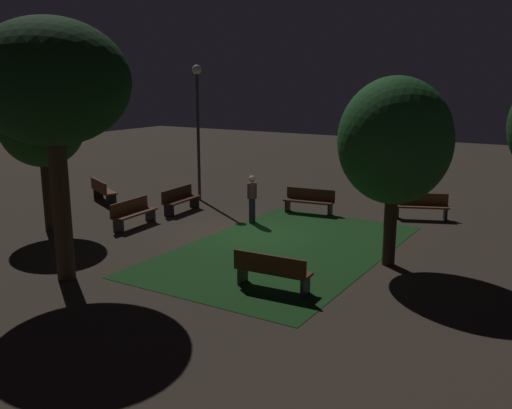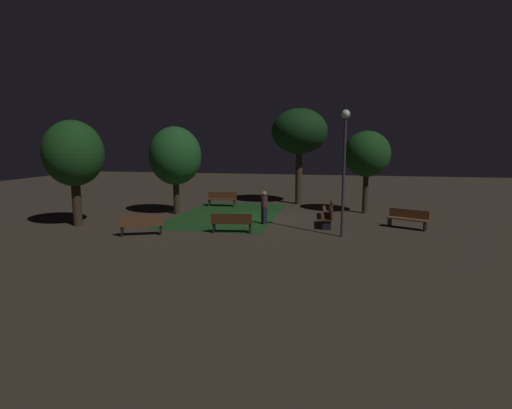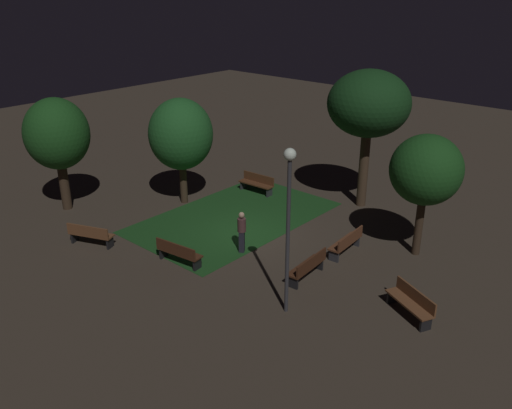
{
  "view_description": "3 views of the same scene",
  "coord_description": "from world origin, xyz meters",
  "px_view_note": "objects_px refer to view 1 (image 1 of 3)",
  "views": [
    {
      "loc": [
        14.06,
        8.62,
        4.71
      ],
      "look_at": [
        0.1,
        0.07,
        1.0
      ],
      "focal_mm": 38.83,
      "sensor_mm": 36.0,
      "label": 1
    },
    {
      "loc": [
        -20.13,
        -4.38,
        3.92
      ],
      "look_at": [
        -0.3,
        -0.3,
        0.8
      ],
      "focal_mm": 28.12,
      "sensor_mm": 36.0,
      "label": 2
    },
    {
      "loc": [
        -14.32,
        -13.17,
        9.49
      ],
      "look_at": [
        0.54,
        -0.04,
        1.12
      ],
      "focal_mm": 37.53,
      "sensor_mm": 36.0,
      "label": 3
    }
  ],
  "objects_px": {
    "tree_back_left": "(395,142)",
    "bench_near_trees": "(421,205)",
    "bench_path_side": "(102,190)",
    "lamp_post_plaza_west": "(198,111)",
    "bench_front_right": "(309,200)",
    "bench_back_row": "(272,270)",
    "bench_by_lamp": "(133,212)",
    "tree_back_right": "(42,127)",
    "tree_lawn_side": "(52,84)",
    "pedestrian": "(252,198)",
    "bench_front_left": "(180,199)"
  },
  "relations": [
    {
      "from": "bench_near_trees",
      "to": "tree_back_left",
      "type": "height_order",
      "value": "tree_back_left"
    },
    {
      "from": "bench_path_side",
      "to": "lamp_post_plaza_west",
      "type": "xyz_separation_m",
      "value": [
        -2.32,
        2.99,
        3.02
      ]
    },
    {
      "from": "bench_front_left",
      "to": "pedestrian",
      "type": "relative_size",
      "value": 1.14
    },
    {
      "from": "bench_near_trees",
      "to": "bench_path_side",
      "type": "height_order",
      "value": "same"
    },
    {
      "from": "tree_back_right",
      "to": "pedestrian",
      "type": "xyz_separation_m",
      "value": [
        -4.18,
        4.99,
        -2.44
      ]
    },
    {
      "from": "bench_by_lamp",
      "to": "tree_back_left",
      "type": "bearing_deg",
      "value": 94.43
    },
    {
      "from": "bench_back_row",
      "to": "bench_by_lamp",
      "type": "bearing_deg",
      "value": -110.55
    },
    {
      "from": "bench_by_lamp",
      "to": "bench_back_row",
      "type": "relative_size",
      "value": 1.0
    },
    {
      "from": "tree_back_left",
      "to": "pedestrian",
      "type": "height_order",
      "value": "tree_back_left"
    },
    {
      "from": "bench_by_lamp",
      "to": "bench_back_row",
      "type": "height_order",
      "value": "same"
    },
    {
      "from": "bench_by_lamp",
      "to": "tree_back_left",
      "type": "xyz_separation_m",
      "value": [
        -0.65,
        8.35,
        2.72
      ]
    },
    {
      "from": "bench_path_side",
      "to": "tree_back_left",
      "type": "distance_m",
      "value": 12.38
    },
    {
      "from": "bench_front_right",
      "to": "bench_near_trees",
      "type": "height_order",
      "value": "same"
    },
    {
      "from": "lamp_post_plaza_west",
      "to": "pedestrian",
      "type": "distance_m",
      "value": 4.96
    },
    {
      "from": "bench_by_lamp",
      "to": "tree_back_right",
      "type": "height_order",
      "value": "tree_back_right"
    },
    {
      "from": "bench_front_right",
      "to": "bench_near_trees",
      "type": "relative_size",
      "value": 1.0
    },
    {
      "from": "bench_by_lamp",
      "to": "bench_near_trees",
      "type": "distance_m",
      "value": 9.77
    },
    {
      "from": "tree_back_left",
      "to": "bench_near_trees",
      "type": "bearing_deg",
      "value": -173.47
    },
    {
      "from": "bench_by_lamp",
      "to": "bench_back_row",
      "type": "bearing_deg",
      "value": 69.45
    },
    {
      "from": "bench_front_right",
      "to": "tree_back_left",
      "type": "xyz_separation_m",
      "value": [
        4.03,
        4.26,
        2.72
      ]
    },
    {
      "from": "tree_back_left",
      "to": "bench_back_row",
      "type": "bearing_deg",
      "value": -28.35
    },
    {
      "from": "tree_back_right",
      "to": "bench_front_right",
      "type": "bearing_deg",
      "value": 136.74
    },
    {
      "from": "bench_front_left",
      "to": "tree_lawn_side",
      "type": "distance_m",
      "value": 8.28
    },
    {
      "from": "bench_path_side",
      "to": "lamp_post_plaza_west",
      "type": "height_order",
      "value": "lamp_post_plaza_west"
    },
    {
      "from": "bench_path_side",
      "to": "lamp_post_plaza_west",
      "type": "bearing_deg",
      "value": 127.77
    },
    {
      "from": "bench_near_trees",
      "to": "lamp_post_plaza_west",
      "type": "xyz_separation_m",
      "value": [
        1.52,
        -8.39,
        3.02
      ]
    },
    {
      "from": "bench_path_side",
      "to": "lamp_post_plaza_west",
      "type": "distance_m",
      "value": 4.84
    },
    {
      "from": "bench_near_trees",
      "to": "tree_lawn_side",
      "type": "distance_m",
      "value": 12.54
    },
    {
      "from": "bench_back_row",
      "to": "tree_back_left",
      "type": "distance_m",
      "value": 4.49
    },
    {
      "from": "bench_front_left",
      "to": "bench_near_trees",
      "type": "xyz_separation_m",
      "value": [
        -3.52,
        7.74,
        0.0
      ]
    },
    {
      "from": "bench_back_row",
      "to": "tree_back_left",
      "type": "bearing_deg",
      "value": 151.65
    },
    {
      "from": "tree_lawn_side",
      "to": "pedestrian",
      "type": "distance_m",
      "value": 7.91
    },
    {
      "from": "bench_path_side",
      "to": "tree_lawn_side",
      "type": "relative_size",
      "value": 0.3
    },
    {
      "from": "tree_back_right",
      "to": "lamp_post_plaza_west",
      "type": "bearing_deg",
      "value": 168.13
    },
    {
      "from": "pedestrian",
      "to": "lamp_post_plaza_west",
      "type": "bearing_deg",
      "value": -118.14
    },
    {
      "from": "pedestrian",
      "to": "tree_lawn_side",
      "type": "bearing_deg",
      "value": -8.1
    },
    {
      "from": "bench_path_side",
      "to": "tree_back_left",
      "type": "height_order",
      "value": "tree_back_left"
    },
    {
      "from": "bench_by_lamp",
      "to": "bench_front_right",
      "type": "bearing_deg",
      "value": 138.86
    },
    {
      "from": "bench_by_lamp",
      "to": "tree_lawn_side",
      "type": "height_order",
      "value": "tree_lawn_side"
    },
    {
      "from": "bench_path_side",
      "to": "tree_lawn_side",
      "type": "xyz_separation_m",
      "value": [
        6.56,
        5.71,
        4.12
      ]
    },
    {
      "from": "bench_front_right",
      "to": "bench_back_row",
      "type": "distance_m",
      "value": 7.62
    },
    {
      "from": "bench_by_lamp",
      "to": "bench_path_side",
      "type": "xyz_separation_m",
      "value": [
        -2.12,
        -3.64,
        0.0
      ]
    },
    {
      "from": "tree_back_right",
      "to": "bench_back_row",
      "type": "bearing_deg",
      "value": 84.9
    },
    {
      "from": "pedestrian",
      "to": "tree_back_right",
      "type": "bearing_deg",
      "value": -50.05
    },
    {
      "from": "bench_front_right",
      "to": "tree_back_right",
      "type": "xyz_separation_m",
      "value": [
        6.41,
        -6.03,
        2.81
      ]
    },
    {
      "from": "bench_near_trees",
      "to": "tree_back_right",
      "type": "xyz_separation_m",
      "value": [
        7.68,
        -9.69,
        2.81
      ]
    },
    {
      "from": "tree_back_right",
      "to": "pedestrian",
      "type": "height_order",
      "value": "tree_back_right"
    },
    {
      "from": "bench_front_right",
      "to": "bench_path_side",
      "type": "bearing_deg",
      "value": -71.63
    },
    {
      "from": "bench_front_left",
      "to": "bench_path_side",
      "type": "distance_m",
      "value": 3.65
    },
    {
      "from": "bench_front_left",
      "to": "lamp_post_plaza_west",
      "type": "height_order",
      "value": "lamp_post_plaza_west"
    }
  ]
}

